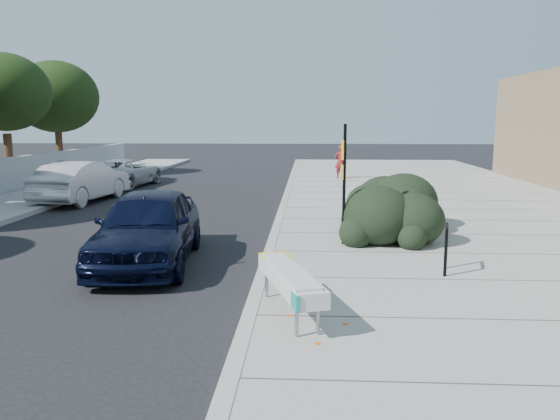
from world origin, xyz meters
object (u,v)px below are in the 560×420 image
(sedan_navy, at_px, (148,227))
(wagon_silver, at_px, (82,181))
(bench, at_px, (290,279))
(pedestrian, at_px, (341,162))
(suv_silver, at_px, (125,173))
(bike_rack, at_px, (446,244))
(sign_post, at_px, (344,177))

(sedan_navy, xyz_separation_m, wagon_silver, (-5.00, 8.55, -0.03))
(bench, height_order, pedestrian, pedestrian)
(wagon_silver, relative_size, suv_silver, 1.02)
(bench, relative_size, pedestrian, 1.42)
(bench, height_order, sedan_navy, sedan_navy)
(suv_silver, relative_size, pedestrian, 2.78)
(bike_rack, distance_m, wagon_silver, 14.46)
(bike_rack, distance_m, sign_post, 3.09)
(bench, xyz_separation_m, sedan_navy, (-3.10, 3.31, 0.10))
(wagon_silver, bearing_deg, bike_rack, 146.15)
(wagon_silver, bearing_deg, sedan_navy, 127.23)
(bench, xyz_separation_m, suv_silver, (-8.10, 16.62, -0.06))
(bike_rack, relative_size, pedestrian, 0.56)
(sedan_navy, relative_size, wagon_silver, 1.00)
(sign_post, height_order, wagon_silver, sign_post)
(bench, xyz_separation_m, wagon_silver, (-8.10, 11.86, 0.07))
(bench, relative_size, wagon_silver, 0.50)
(wagon_silver, bearing_deg, pedestrian, -136.58)
(bench, relative_size, bike_rack, 2.54)
(bike_rack, bearing_deg, wagon_silver, 153.37)
(bench, xyz_separation_m, pedestrian, (1.82, 19.20, 0.28))
(pedestrian, bearing_deg, sign_post, 81.57)
(sedan_navy, distance_m, suv_silver, 14.21)
(sedan_navy, relative_size, suv_silver, 1.02)
(wagon_silver, distance_m, pedestrian, 12.34)
(suv_silver, height_order, pedestrian, pedestrian)
(sign_post, xyz_separation_m, sedan_navy, (-4.16, -1.40, -0.92))
(wagon_silver, xyz_separation_m, suv_silver, (0.00, 4.76, -0.13))
(bike_rack, relative_size, wagon_silver, 0.20)
(sign_post, relative_size, wagon_silver, 0.60)
(suv_silver, bearing_deg, bench, 122.93)
(sign_post, distance_m, pedestrian, 14.53)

